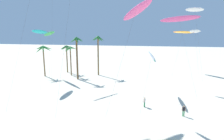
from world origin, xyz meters
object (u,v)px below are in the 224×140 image
flying_kite_0 (136,11)px  palm_tree_3 (98,43)px  palm_tree_1 (67,50)px  palm_tree_2 (70,51)px  flying_kite_9 (49,34)px  palm_tree_4 (77,47)px  person_near_right (145,102)px  flying_kite_2 (152,56)px  person_near_left (184,110)px  flying_kite_7 (195,31)px  flying_kite_6 (195,10)px  palm_tree_0 (43,50)px  flying_kite_10 (179,19)px  flying_kite_1 (40,32)px  flying_kite_3 (183,32)px

flying_kite_0 → palm_tree_3: bearing=116.2°
palm_tree_1 → palm_tree_3: palm_tree_3 is taller
palm_tree_2 → flying_kite_9: (-4.57, -2.19, 4.52)m
palm_tree_4 → person_near_right: size_ratio=6.48×
palm_tree_1 → flying_kite_2: 28.11m
palm_tree_2 → palm_tree_3: palm_tree_3 is taller
flying_kite_0 → flying_kite_9: 29.93m
person_near_left → palm_tree_1: bearing=138.9°
flying_kite_0 → palm_tree_4: bearing=130.9°
palm_tree_1 → palm_tree_2: (2.51, -3.45, 0.01)m
flying_kite_7 → person_near_right: size_ratio=7.68×
palm_tree_3 → flying_kite_0: flying_kite_0 is taller
palm_tree_2 → flying_kite_6: 32.26m
palm_tree_4 → flying_kite_2: (17.57, -8.45, -0.80)m
palm_tree_4 → flying_kite_9: (-7.85, 1.53, 3.02)m
palm_tree_3 → flying_kite_6: bearing=0.0°
palm_tree_0 → person_near_right: palm_tree_0 is taller
palm_tree_0 → person_near_right: size_ratio=5.04×
palm_tree_1 → flying_kite_10: size_ratio=0.52×
palm_tree_3 → flying_kite_1: (-10.06, -10.71, 3.04)m
flying_kite_9 → palm_tree_4: bearing=-11.1°
flying_kite_9 → person_near_left: bearing=-32.0°
palm_tree_1 → flying_kite_1: (-0.42, -12.47, 5.06)m
palm_tree_4 → flying_kite_6: bearing=11.2°
flying_kite_1 → flying_kite_6: bearing=17.7°
flying_kite_0 → flying_kite_3: 34.67m
flying_kite_7 → flying_kite_10: 16.66m
palm_tree_4 → flying_kite_2: bearing=-25.7°
flying_kite_0 → flying_kite_9: size_ratio=1.31×
palm_tree_4 → flying_kite_9: 8.55m
flying_kite_1 → flying_kite_7: 40.16m
palm_tree_2 → flying_kite_1: 10.74m
flying_kite_9 → person_near_right: bearing=-33.8°
flying_kite_1 → flying_kite_2: (23.77, -3.15, -4.34)m
flying_kite_0 → person_near_left: (7.03, 0.20, -13.49)m
flying_kite_7 → flying_kite_9: size_ratio=1.02×
flying_kite_2 → person_near_left: bearing=-62.5°
flying_kite_10 → person_near_right: 19.52m
flying_kite_3 → flying_kite_9: size_ratio=0.99×
palm_tree_2 → flying_kite_9: flying_kite_9 is taller
flying_kite_0 → flying_kite_6: flying_kite_6 is taller
flying_kite_3 → flying_kite_10: 17.75m
palm_tree_0 → flying_kite_10: bearing=-6.1°
palm_tree_3 → palm_tree_4: size_ratio=1.01×
palm_tree_2 → flying_kite_10: bearing=-12.3°
palm_tree_2 → flying_kite_7: size_ratio=0.64×
palm_tree_1 → flying_kite_3: bearing=13.8°
flying_kite_7 → palm_tree_3: bearing=-163.3°
palm_tree_0 → palm_tree_3: 14.31m
palm_tree_2 → flying_kite_6: size_ratio=0.45×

